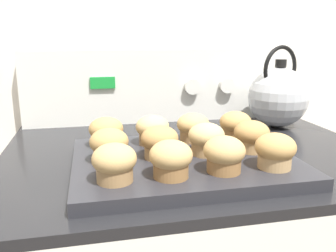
{
  "coord_description": "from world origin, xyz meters",
  "views": [
    {
      "loc": [
        -0.21,
        -0.39,
        1.17
      ],
      "look_at": [
        -0.07,
        0.22,
        1.01
      ],
      "focal_mm": 38.0,
      "sensor_mm": 36.0,
      "label": 1
    }
  ],
  "objects_px": {
    "muffin_r0_c3": "(275,151)",
    "muffin_r2_c2": "(195,127)",
    "muffin_r0_c1": "(171,159)",
    "muffin_pan": "(184,162)",
    "muffin_r1_c0": "(109,145)",
    "muffin_r2_c1": "(153,130)",
    "muffin_r1_c2": "(207,139)",
    "muffin_r2_c0": "(106,132)",
    "tea_kettle": "(279,96)",
    "muffin_r0_c2": "(227,154)",
    "muffin_r0_c0": "(114,163)",
    "muffin_r1_c3": "(252,136)",
    "muffin_r2_c3": "(235,125)",
    "muffin_r1_c1": "(160,142)"
  },
  "relations": [
    {
      "from": "muffin_r0_c3",
      "to": "muffin_r2_c2",
      "type": "relative_size",
      "value": 1.0
    },
    {
      "from": "muffin_r0_c1",
      "to": "muffin_r0_c3",
      "type": "height_order",
      "value": "same"
    },
    {
      "from": "muffin_pan",
      "to": "muffin_r1_c0",
      "type": "xyz_separation_m",
      "value": [
        -0.14,
        0.0,
        0.04
      ]
    },
    {
      "from": "muffin_r1_c0",
      "to": "muffin_r2_c2",
      "type": "relative_size",
      "value": 1.0
    },
    {
      "from": "muffin_pan",
      "to": "muffin_r2_c1",
      "type": "xyz_separation_m",
      "value": [
        -0.04,
        0.09,
        0.04
      ]
    },
    {
      "from": "muffin_r1_c2",
      "to": "muffin_r2_c0",
      "type": "relative_size",
      "value": 1.0
    },
    {
      "from": "tea_kettle",
      "to": "muffin_r0_c2",
      "type": "bearing_deg",
      "value": -129.52
    },
    {
      "from": "muffin_r0_c0",
      "to": "muffin_r1_c0",
      "type": "xyz_separation_m",
      "value": [
        -0.0,
        0.09,
        0.0
      ]
    },
    {
      "from": "muffin_r0_c3",
      "to": "muffin_r1_c3",
      "type": "height_order",
      "value": "same"
    },
    {
      "from": "muffin_r0_c2",
      "to": "muffin_r1_c0",
      "type": "height_order",
      "value": "same"
    },
    {
      "from": "muffin_r1_c2",
      "to": "muffin_r2_c1",
      "type": "relative_size",
      "value": 1.0
    },
    {
      "from": "muffin_r0_c0",
      "to": "muffin_r0_c1",
      "type": "relative_size",
      "value": 1.0
    },
    {
      "from": "muffin_r1_c3",
      "to": "muffin_r2_c2",
      "type": "height_order",
      "value": "same"
    },
    {
      "from": "muffin_r0_c3",
      "to": "muffin_r1_c0",
      "type": "height_order",
      "value": "same"
    },
    {
      "from": "muffin_r1_c3",
      "to": "muffin_r1_c2",
      "type": "bearing_deg",
      "value": 179.96
    },
    {
      "from": "muffin_r0_c1",
      "to": "muffin_r2_c3",
      "type": "height_order",
      "value": "same"
    },
    {
      "from": "muffin_r0_c0",
      "to": "muffin_r0_c1",
      "type": "bearing_deg",
      "value": -1.22
    },
    {
      "from": "muffin_r0_c2",
      "to": "muffin_r2_c1",
      "type": "xyz_separation_m",
      "value": [
        -0.09,
        0.18,
        0.0
      ]
    },
    {
      "from": "muffin_pan",
      "to": "muffin_r1_c1",
      "type": "relative_size",
      "value": 5.88
    },
    {
      "from": "muffin_pan",
      "to": "muffin_r2_c3",
      "type": "xyz_separation_m",
      "value": [
        0.14,
        0.09,
        0.04
      ]
    },
    {
      "from": "muffin_r2_c0",
      "to": "muffin_r0_c2",
      "type": "bearing_deg",
      "value": -44.3
    },
    {
      "from": "muffin_r0_c0",
      "to": "muffin_r0_c3",
      "type": "bearing_deg",
      "value": 0.26
    },
    {
      "from": "muffin_pan",
      "to": "muffin_r2_c2",
      "type": "bearing_deg",
      "value": 62.78
    },
    {
      "from": "muffin_r2_c0",
      "to": "muffin_r0_c0",
      "type": "bearing_deg",
      "value": -88.87
    },
    {
      "from": "muffin_r0_c3",
      "to": "muffin_r2_c2",
      "type": "xyz_separation_m",
      "value": [
        -0.09,
        0.18,
        0.0
      ]
    },
    {
      "from": "muffin_r2_c3",
      "to": "muffin_r1_c1",
      "type": "bearing_deg",
      "value": -154.27
    },
    {
      "from": "muffin_r0_c3",
      "to": "tea_kettle",
      "type": "xyz_separation_m",
      "value": [
        0.19,
        0.34,
        0.03
      ]
    },
    {
      "from": "muffin_pan",
      "to": "muffin_r0_c3",
      "type": "distance_m",
      "value": 0.17
    },
    {
      "from": "muffin_pan",
      "to": "muffin_r2_c2",
      "type": "distance_m",
      "value": 0.11
    },
    {
      "from": "tea_kettle",
      "to": "muffin_r2_c1",
      "type": "bearing_deg",
      "value": -156.68
    },
    {
      "from": "muffin_r1_c0",
      "to": "muffin_r1_c1",
      "type": "bearing_deg",
      "value": -0.14
    },
    {
      "from": "muffin_r0_c2",
      "to": "muffin_r0_c0",
      "type": "bearing_deg",
      "value": -179.31
    },
    {
      "from": "muffin_pan",
      "to": "muffin_r2_c0",
      "type": "bearing_deg",
      "value": 146.24
    },
    {
      "from": "muffin_r2_c0",
      "to": "muffin_r2_c3",
      "type": "distance_m",
      "value": 0.27
    },
    {
      "from": "tea_kettle",
      "to": "muffin_r0_c0",
      "type": "bearing_deg",
      "value": -143.56
    },
    {
      "from": "muffin_r0_c0",
      "to": "muffin_r1_c3",
      "type": "height_order",
      "value": "same"
    },
    {
      "from": "muffin_r0_c3",
      "to": "muffin_r1_c1",
      "type": "bearing_deg",
      "value": 153.15
    },
    {
      "from": "muffin_r0_c0",
      "to": "tea_kettle",
      "type": "distance_m",
      "value": 0.57
    },
    {
      "from": "muffin_r1_c1",
      "to": "tea_kettle",
      "type": "distance_m",
      "value": 0.45
    },
    {
      "from": "muffin_pan",
      "to": "muffin_r0_c2",
      "type": "relative_size",
      "value": 5.88
    },
    {
      "from": "muffin_pan",
      "to": "muffin_r1_c1",
      "type": "height_order",
      "value": "muffin_r1_c1"
    },
    {
      "from": "muffin_pan",
      "to": "muffin_r0_c2",
      "type": "bearing_deg",
      "value": -61.62
    },
    {
      "from": "muffin_r2_c3",
      "to": "muffin_r1_c3",
      "type": "bearing_deg",
      "value": -92.08
    },
    {
      "from": "muffin_r2_c3",
      "to": "tea_kettle",
      "type": "bearing_deg",
      "value": 40.17
    },
    {
      "from": "muffin_pan",
      "to": "muffin_r0_c2",
      "type": "xyz_separation_m",
      "value": [
        0.05,
        -0.09,
        0.04
      ]
    },
    {
      "from": "muffin_r2_c2",
      "to": "muffin_r1_c3",
      "type": "bearing_deg",
      "value": -45.41
    },
    {
      "from": "muffin_r1_c0",
      "to": "muffin_r2_c2",
      "type": "bearing_deg",
      "value": 26.35
    },
    {
      "from": "muffin_r1_c0",
      "to": "muffin_r2_c0",
      "type": "xyz_separation_m",
      "value": [
        -0.0,
        0.09,
        0.0
      ]
    },
    {
      "from": "muffin_r2_c2",
      "to": "muffin_r2_c1",
      "type": "bearing_deg",
      "value": -178.11
    },
    {
      "from": "muffin_r1_c1",
      "to": "muffin_r1_c3",
      "type": "height_order",
      "value": "same"
    }
  ]
}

